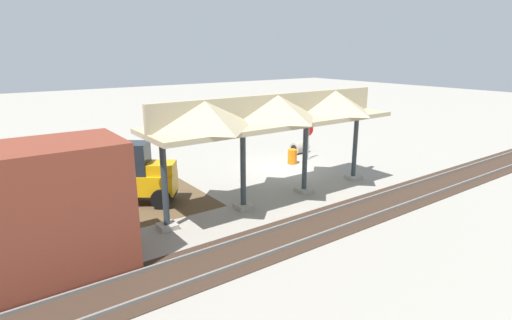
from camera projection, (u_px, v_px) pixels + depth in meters
name	position (u px, v px, depth m)	size (l,w,h in m)	color
ground_plane	(284.00, 168.00, 23.67)	(120.00, 120.00, 0.00)	gray
dirt_work_zone	(96.00, 205.00, 17.91)	(9.54, 7.00, 0.01)	brown
platform_canopy	(276.00, 111.00, 17.51)	(11.96, 3.20, 4.90)	#9E998E
rail_tracks	(384.00, 203.00, 18.11)	(60.00, 2.58, 0.15)	slate
stop_sign	(309.00, 134.00, 25.06)	(0.76, 0.08, 2.31)	gray
backhoe	(136.00, 177.00, 17.85)	(4.90, 4.01, 2.82)	orange
dirt_mound	(48.00, 208.00, 17.65)	(6.04, 6.04, 2.08)	brown
concrete_pipe	(299.00, 147.00, 27.04)	(1.28, 0.96, 0.80)	#9E9384
brick_utility_building	(55.00, 210.00, 12.01)	(4.13, 2.85, 4.14)	brown
traffic_barrel	(292.00, 157.00, 24.45)	(0.56, 0.56, 0.90)	orange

